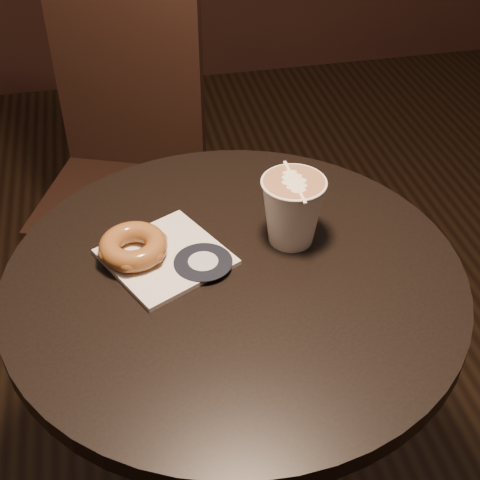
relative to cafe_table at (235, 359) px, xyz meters
The scene contains 5 objects.
cafe_table is the anchor object (origin of this frame).
chair 0.77m from the cafe_table, 99.36° to the left, with size 0.49×0.49×0.95m.
pastry_bag 0.23m from the cafe_table, 152.51° to the left, with size 0.17×0.17×0.01m, color silver.
doughnut 0.27m from the cafe_table, 156.89° to the left, with size 0.11×0.11×0.03m, color brown.
latte_cup 0.28m from the cafe_table, 28.87° to the left, with size 0.10×0.10×0.11m, color white, non-canonical shape.
Camera 1 is at (-0.15, -0.74, 1.42)m, focal length 50.00 mm.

